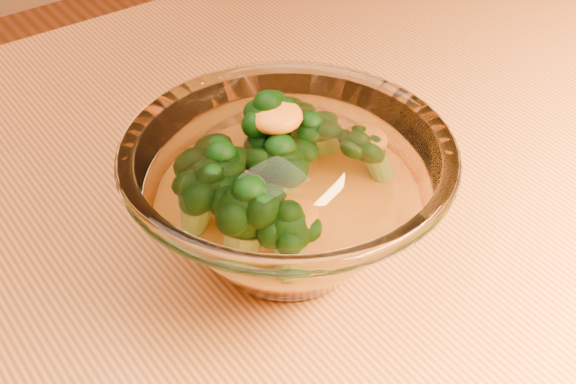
% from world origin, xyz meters
% --- Properties ---
extents(table, '(1.20, 0.80, 0.75)m').
position_xyz_m(table, '(0.00, 0.00, 0.65)').
color(table, '#CC713D').
rests_on(table, ground).
extents(glass_bowl, '(0.22, 0.22, 0.10)m').
position_xyz_m(glass_bowl, '(0.03, -0.01, 0.80)').
color(glass_bowl, white).
rests_on(glass_bowl, table).
extents(cheese_sauce, '(0.13, 0.13, 0.04)m').
position_xyz_m(cheese_sauce, '(0.03, -0.01, 0.78)').
color(cheese_sauce, orange).
rests_on(cheese_sauce, glass_bowl).
extents(broccoli_heap, '(0.14, 0.13, 0.08)m').
position_xyz_m(broccoli_heap, '(0.02, 0.00, 0.82)').
color(broccoli_heap, black).
rests_on(broccoli_heap, cheese_sauce).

